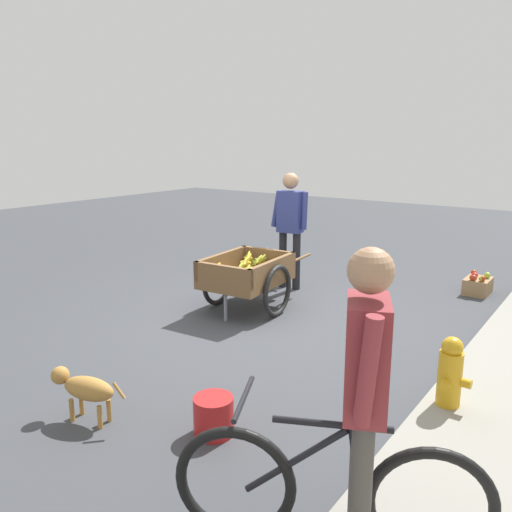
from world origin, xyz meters
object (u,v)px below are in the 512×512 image
Objects in this scene: fruit_cart at (247,276)px; plastic_bucket at (214,416)px; cyclist_person at (365,380)px; apple_crate at (478,285)px; dog at (85,388)px; bicycle at (329,491)px; fire_hydrant at (450,379)px; vendor_person at (290,220)px.

fruit_cart reaches higher than plastic_bucket.
cyclist_person reaches higher than apple_crate.
apple_crate is at bearing 137.99° from fruit_cart.
fruit_cart is 1.04× the size of cyclist_person.
plastic_bucket is at bearing 31.83° from fruit_cart.
dog is 2.23× the size of plastic_bucket.
bicycle reaches higher than plastic_bucket.
fire_hydrant is 1.81m from plastic_bucket.
fruit_cart is 1.27m from vendor_person.
fruit_cart is at bearing -136.98° from bicycle.
cyclist_person is at bearing 72.61° from plastic_bucket.
plastic_bucket is 4.87m from apple_crate.
cyclist_person is at bearing 6.95° from apple_crate.
cyclist_person is 2.48× the size of dog.
vendor_person is 2.46× the size of fire_hydrant.
bicycle reaches higher than dog.
fruit_cart is at bearing -42.01° from apple_crate.
fire_hydrant is 2.26× the size of plastic_bucket.
fruit_cart is 3.88× the size of apple_crate.
fruit_cart is at bearing -112.76° from fire_hydrant.
apple_crate reaches higher than plastic_bucket.
dog is (-0.05, -2.11, -0.08)m from bicycle.
bicycle is at bearing -64.49° from cyclist_person.
vendor_person is at bearing -170.48° from dog.
fruit_cart is at bearing -148.17° from plastic_bucket.
bicycle is 1.31m from plastic_bucket.
vendor_person reaches higher than cyclist_person.
vendor_person is 4.92m from bicycle.
dog is at bearing -64.75° from plastic_bucket.
bicycle is at bearing 5.40° from apple_crate.
bicycle is at bearing -4.21° from fire_hydrant.
plastic_bucket is (2.39, 1.49, -0.30)m from fruit_cart.
plastic_bucket is 0.67× the size of apple_crate.
vendor_person is 3.96m from plastic_bucket.
plastic_bucket is at bearing -47.48° from fire_hydrant.
vendor_person is at bearing -128.57° from fire_hydrant.
cyclist_person is 2.36m from dog.
fruit_cart is 3.94m from bicycle.
dog is (0.01, -2.25, -0.71)m from cyclist_person.
apple_crate is (-5.24, -0.64, -0.86)m from cyclist_person.
fire_hydrant is at bearing 132.52° from plastic_bucket.
dog reaches higher than apple_crate.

